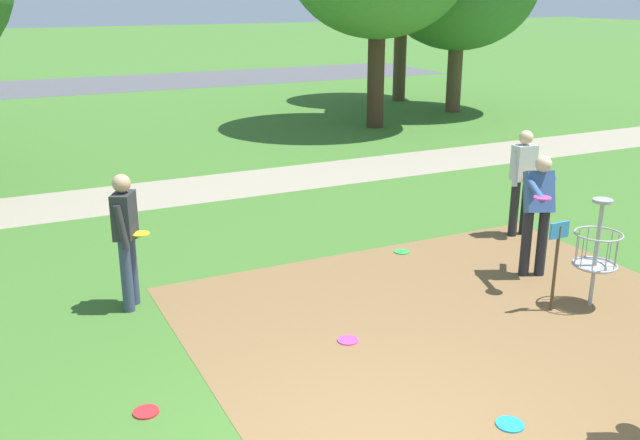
# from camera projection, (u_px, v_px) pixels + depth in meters

# --- Properties ---
(dirt_tee_pad) EXTENTS (6.32, 5.25, 0.01)m
(dirt_tee_pad) POSITION_uv_depth(u_px,v_px,m) (460.00, 321.00, 8.48)
(dirt_tee_pad) COLOR brown
(dirt_tee_pad) RESTS_ON ground
(disc_golf_basket) EXTENTS (0.98, 0.58, 1.39)m
(disc_golf_basket) POSITION_uv_depth(u_px,v_px,m) (592.00, 249.00, 8.66)
(disc_golf_basket) COLOR #9E9EA3
(disc_golf_basket) RESTS_ON ground
(player_foreground_watching) EXTENTS (0.85, 0.91, 1.71)m
(player_foreground_watching) POSITION_uv_depth(u_px,v_px,m) (538.00, 208.00, 9.54)
(player_foreground_watching) COLOR #232328
(player_foreground_watching) RESTS_ON ground
(player_waiting_left) EXTENTS (0.45, 0.49, 1.71)m
(player_waiting_left) POSITION_uv_depth(u_px,v_px,m) (126.00, 234.00, 8.57)
(player_waiting_left) COLOR #384260
(player_waiting_left) RESTS_ON ground
(player_waiting_right) EXTENTS (0.48, 0.41, 1.71)m
(player_waiting_right) POSITION_uv_depth(u_px,v_px,m) (523.00, 177.00, 11.19)
(player_waiting_right) COLOR #232328
(player_waiting_right) RESTS_ON ground
(frisbee_near_basket) EXTENTS (0.23, 0.23, 0.02)m
(frisbee_near_basket) POSITION_uv_depth(u_px,v_px,m) (402.00, 252.00, 10.70)
(frisbee_near_basket) COLOR green
(frisbee_near_basket) RESTS_ON ground
(frisbee_by_tee) EXTENTS (0.24, 0.24, 0.02)m
(frisbee_by_tee) POSITION_uv_depth(u_px,v_px,m) (348.00, 340.00, 7.99)
(frisbee_by_tee) COLOR #E53D99
(frisbee_by_tee) RESTS_ON ground
(frisbee_scattered_a) EXTENTS (0.26, 0.26, 0.02)m
(frisbee_scattered_a) POSITION_uv_depth(u_px,v_px,m) (510.00, 425.00, 6.44)
(frisbee_scattered_a) COLOR #1E93DB
(frisbee_scattered_a) RESTS_ON ground
(frisbee_scattered_b) EXTENTS (0.24, 0.24, 0.02)m
(frisbee_scattered_b) POSITION_uv_depth(u_px,v_px,m) (146.00, 412.00, 6.63)
(frisbee_scattered_b) COLOR red
(frisbee_scattered_b) RESTS_ON ground
(parking_lot_strip) EXTENTS (36.00, 6.00, 0.01)m
(parking_lot_strip) POSITION_uv_depth(u_px,v_px,m) (43.00, 87.00, 29.01)
(parking_lot_strip) COLOR #4C4C51
(parking_lot_strip) RESTS_ON ground
(gravel_path) EXTENTS (40.00, 1.99, 0.00)m
(gravel_path) POSITION_uv_depth(u_px,v_px,m) (139.00, 196.00, 13.64)
(gravel_path) COLOR gray
(gravel_path) RESTS_ON ground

